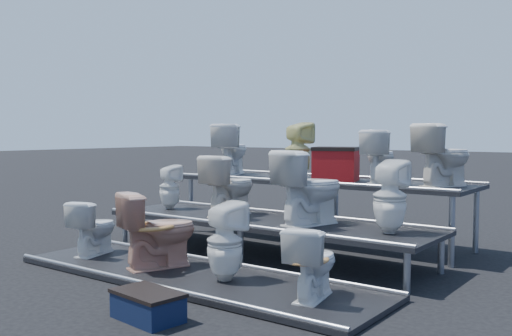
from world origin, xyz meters
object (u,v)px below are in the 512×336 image
Objects in this scene: toilet_7 at (390,197)px; red_crate at (336,166)px; toilet_8 at (231,149)px; toilet_2 at (225,241)px; toilet_11 at (444,155)px; toilet_10 at (379,156)px; toilet_1 at (159,230)px; toilet_5 at (230,185)px; toilet_3 at (313,262)px; step_stool at (148,307)px; toilet_4 at (170,187)px; toilet_6 at (310,187)px; toilet_9 at (298,150)px; toilet_0 at (94,227)px.

red_crate reaches higher than toilet_7.
toilet_2 is at bearing 106.97° from toilet_8.
toilet_10 is at bearing 21.73° from toilet_11.
toilet_5 is at bearing -65.46° from toilet_1.
toilet_3 is 1.14× the size of red_crate.
toilet_5 is 1.51m from red_crate.
toilet_5 is 1.36× the size of red_crate.
toilet_1 is 2.72m from red_crate.
toilet_2 is 1.20m from step_stool.
toilet_11 is 1.34× the size of red_crate.
toilet_1 is 1.92m from toilet_3.
toilet_4 reaches higher than toilet_1.
toilet_5 is 0.90× the size of toilet_6.
toilet_7 reaches higher than toilet_2.
toilet_9 reaches higher than toilet_5.
toilet_7 reaches higher than toilet_1.
toilet_1 is at bearing 50.18° from toilet_10.
toilet_11 is (1.09, 1.30, 0.35)m from toilet_6.
red_crate is at bearing -44.07° from toilet_7.
step_stool is at bearing 104.60° from toilet_6.
toilet_8 reaches higher than toilet_3.
toilet_11 reaches higher than red_crate.
toilet_1 is 2.93m from toilet_8.
toilet_5 is 1.38m from toilet_9.
toilet_7 is 1.82m from red_crate.
toilet_2 reaches higher than step_stool.
toilet_8 is (0.04, 1.30, 0.49)m from toilet_4.
toilet_9 is at bearing -37.30° from toilet_6.
toilet_1 is at bearing 92.01° from toilet_8.
step_stool is (0.14, -1.14, -0.35)m from toilet_2.
toilet_1 is 1.27× the size of toilet_3.
toilet_9 is (0.11, 2.60, 0.79)m from toilet_1.
toilet_5 is 1.70m from toilet_8.
toilet_3 is 2.78m from toilet_10.
toilet_6 is 1.11× the size of toilet_7.
toilet_9 is at bearing -63.56° from toilet_2.
toilet_0 is 2.45m from step_stool.
toilet_7 is (2.07, 1.30, 0.37)m from toilet_1.
toilet_11 reaches higher than toilet_0.
toilet_6 is at bearing -164.30° from toilet_0.
toilet_11 is (2.19, 2.60, 0.77)m from toilet_1.
toilet_7 is 0.99× the size of toilet_8.
toilet_6 is at bearing -68.61° from toilet_3.
toilet_0 reaches higher than toilet_3.
toilet_10 is (2.45, 0.00, -0.05)m from toilet_8.
toilet_2 is at bearing -158.86° from toilet_1.
toilet_2 is 1.00m from toilet_3.
toilet_1 is 3.02m from toilet_10.
toilet_1 is at bearing -123.25° from red_crate.
toilet_7 is at bearing -126.69° from toilet_1.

